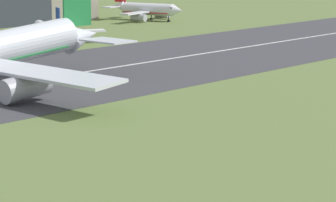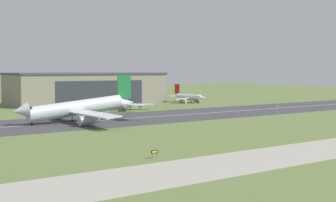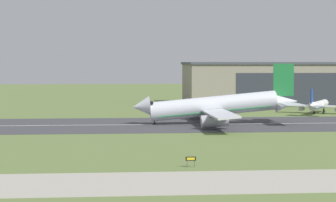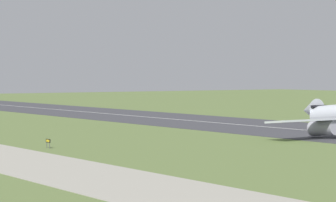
% 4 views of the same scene
% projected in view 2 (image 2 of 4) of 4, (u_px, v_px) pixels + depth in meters
% --- Properties ---
extents(ground_plane, '(757.38, 757.38, 0.00)m').
position_uv_depth(ground_plane, '(180.00, 143.00, 113.31)').
color(ground_plane, olive).
extents(runway_strip, '(517.38, 41.45, 0.06)m').
position_uv_depth(runway_strip, '(80.00, 122.00, 159.24)').
color(runway_strip, '#3D3D42').
rests_on(runway_strip, ground_plane).
extents(runway_centreline, '(465.64, 0.70, 0.01)m').
position_uv_depth(runway_centreline, '(80.00, 122.00, 159.23)').
color(runway_centreline, silver).
rests_on(runway_centreline, runway_strip).
extents(taxiway_road, '(388.03, 17.15, 0.05)m').
position_uv_depth(taxiway_road, '(257.00, 159.00, 92.46)').
color(taxiway_road, '#A8A393').
rests_on(taxiway_road, ground_plane).
extents(hangar_building, '(81.89, 32.64, 16.34)m').
position_uv_depth(hangar_building, '(87.00, 88.00, 248.55)').
color(hangar_building, gray).
rests_on(hangar_building, ground_plane).
extents(airplane_landing, '(44.26, 56.09, 15.92)m').
position_uv_depth(airplane_landing, '(77.00, 109.00, 158.33)').
color(airplane_landing, silver).
rests_on(airplane_landing, ground_plane).
extents(airplane_parked_west, '(24.01, 22.23, 9.91)m').
position_uv_depth(airplane_parked_west, '(189.00, 97.00, 253.65)').
color(airplane_parked_west, silver).
rests_on(airplane_parked_west, ground_plane).
extents(airplane_parked_centre, '(22.11, 24.89, 8.20)m').
position_uv_depth(airplane_parked_centre, '(127.00, 104.00, 206.48)').
color(airplane_parked_centre, white).
rests_on(airplane_parked_centre, ground_plane).
extents(windsock_pole, '(2.25, 1.30, 5.67)m').
position_uv_depth(windsock_pole, '(278.00, 107.00, 160.39)').
color(windsock_pole, '#B7B7BC').
rests_on(windsock_pole, ground_plane).
extents(runway_sign, '(1.62, 0.13, 1.65)m').
position_uv_depth(runway_sign, '(155.00, 152.00, 93.47)').
color(runway_sign, '#4C4C51').
rests_on(runway_sign, ground_plane).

